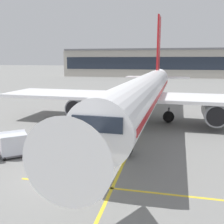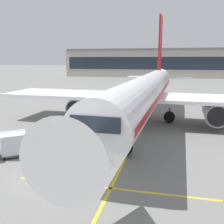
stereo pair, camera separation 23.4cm
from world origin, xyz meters
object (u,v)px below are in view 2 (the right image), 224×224
ground_crew_by_carts (87,130)px  ground_crew_marshaller (72,137)px  belt_loader (87,131)px  baggage_cart_lead (53,138)px  parked_airplane (145,93)px  safety_cone_engine_keepout (80,128)px  baggage_cart_second (14,143)px  safety_cone_wingtip (81,120)px  ground_crew_by_loader (67,129)px  ground_crew_wingwalker (56,140)px  safety_cone_nose_mark (84,124)px

ground_crew_by_carts → ground_crew_marshaller: bearing=-101.8°
belt_loader → ground_crew_marshaller: 2.45m
baggage_cart_lead → parked_airplane: bearing=60.4°
belt_loader → safety_cone_engine_keepout: (-1.78, 2.93, -0.55)m
baggage_cart_lead → baggage_cart_second: 3.06m
safety_cone_engine_keepout → safety_cone_wingtip: size_ratio=0.95×
ground_crew_by_loader → ground_crew_wingwalker: bearing=-82.9°
ground_crew_by_carts → ground_crew_marshaller: size_ratio=1.00×
parked_airplane → baggage_cart_lead: (-6.37, -11.24, -2.59)m
baggage_cart_lead → ground_crew_wingwalker: bearing=-34.8°
belt_loader → safety_cone_engine_keepout: size_ratio=6.98×
safety_cone_wingtip → ground_crew_wingwalker: bearing=-82.0°
safety_cone_engine_keepout → safety_cone_nose_mark: safety_cone_nose_mark is taller
ground_crew_marshaller → ground_crew_by_loader: bearing=123.4°
parked_airplane → belt_loader: bearing=-118.8°
baggage_cart_second → ground_crew_by_loader: bearing=63.1°
ground_crew_wingwalker → baggage_cart_second: bearing=-149.9°
baggage_cart_second → ground_crew_wingwalker: size_ratio=1.50×
ground_crew_by_loader → safety_cone_engine_keepout: 3.24m
belt_loader → ground_crew_by_carts: (0.02, -0.12, 0.10)m
belt_loader → safety_cone_wingtip: 6.71m
belt_loader → baggage_cart_lead: belt_loader is taller
baggage_cart_lead → safety_cone_engine_keepout: size_ratio=3.69×
belt_loader → safety_cone_engine_keepout: bearing=121.3°
ground_crew_by_loader → ground_crew_by_carts: 1.91m
parked_airplane → ground_crew_by_loader: bearing=-127.2°
ground_crew_marshaller → safety_cone_nose_mark: bearing=101.4°
belt_loader → ground_crew_by_carts: belt_loader is taller
baggage_cart_second → safety_cone_nose_mark: baggage_cart_second is taller
belt_loader → safety_cone_nose_mark: (-1.81, 4.32, -0.53)m
baggage_cart_second → ground_crew_by_carts: baggage_cart_second is taller
ground_crew_by_carts → ground_crew_by_loader: bearing=-176.2°
belt_loader → ground_crew_by_loader: size_ratio=2.85×
belt_loader → baggage_cart_second: size_ratio=1.89×
ground_crew_by_loader → ground_crew_wingwalker: (0.39, -3.13, 0.00)m
baggage_cart_second → ground_crew_by_loader: baggage_cart_second is taller
ground_crew_by_loader → ground_crew_marshaller: same height
belt_loader → ground_crew_wingwalker: size_ratio=2.85×
parked_airplane → baggage_cart_second: size_ratio=17.03×
baggage_cart_lead → safety_cone_wingtip: 9.23m
baggage_cart_second → safety_cone_engine_keepout: 8.34m
safety_cone_engine_keepout → baggage_cart_lead: bearing=-91.1°
ground_crew_by_carts → safety_cone_engine_keepout: ground_crew_by_carts is taller
parked_airplane → ground_crew_by_loader: (-6.36, -8.39, -2.59)m
ground_crew_marshaller → ground_crew_wingwalker: 1.42m
parked_airplane → safety_cone_nose_mark: bearing=-148.7°
ground_crew_by_loader → ground_crew_marshaller: (1.43, -2.16, 0.00)m
parked_airplane → belt_loader: 9.68m
baggage_cart_second → ground_crew_marshaller: bearing=34.1°
safety_cone_nose_mark → baggage_cart_second: bearing=-104.9°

